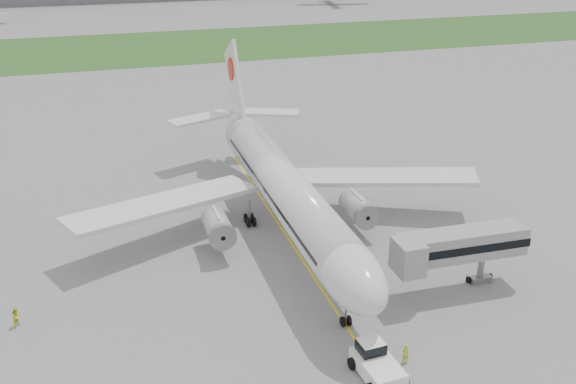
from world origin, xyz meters
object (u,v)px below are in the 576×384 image
object	(u,v)px
airliner	(281,183)
pushback_tug	(376,362)
ground_crew_near	(405,353)
jet_bridge	(454,247)

from	to	relation	value
airliner	pushback_tug	world-z (taller)	airliner
airliner	ground_crew_near	xyz separation A→B (m)	(2.67, -26.02, -4.76)
jet_bridge	airliner	bearing A→B (deg)	126.03
airliner	pushback_tug	size ratio (longest dim) A/B	10.81
airliner	ground_crew_near	bearing A→B (deg)	-84.13
jet_bridge	ground_crew_near	size ratio (longest dim) A/B	7.62
airliner	jet_bridge	world-z (taller)	airliner
airliner	pushback_tug	distance (m)	27.00
jet_bridge	ground_crew_near	bearing A→B (deg)	-134.72
ground_crew_near	pushback_tug	bearing A→B (deg)	6.30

